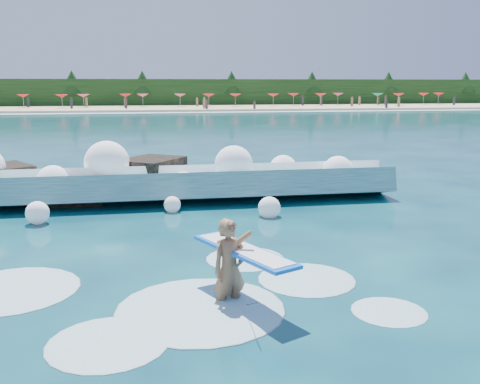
{
  "coord_description": "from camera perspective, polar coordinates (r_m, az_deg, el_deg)",
  "views": [
    {
      "loc": [
        -1.01,
        -11.98,
        4.07
      ],
      "look_at": [
        1.5,
        2.0,
        1.2
      ],
      "focal_mm": 40.0,
      "sensor_mm": 36.0,
      "label": 1
    }
  ],
  "objects": [
    {
      "name": "beach_umbrellas",
      "position": [
        91.8,
        -9.83,
        10.12
      ],
      "size": [
        112.45,
        6.52,
        0.5
      ],
      "color": "red",
      "rests_on": "ground"
    },
    {
      "name": "ground",
      "position": [
        12.69,
        -5.12,
        -7.33
      ],
      "size": [
        200.0,
        200.0,
        0.0
      ],
      "primitive_type": "plane",
      "color": "#07273C",
      "rests_on": "ground"
    },
    {
      "name": "wave_spray",
      "position": [
        19.29,
        -12.09,
        2.16
      ],
      "size": [
        15.17,
        4.86,
        2.17
      ],
      "color": "white",
      "rests_on": "ground"
    },
    {
      "name": "surfer_with_board",
      "position": [
        10.16,
        -0.77,
        -7.82
      ],
      "size": [
        1.68,
        3.05,
        1.95
      ],
      "color": "#8A5F40",
      "rests_on": "ground"
    },
    {
      "name": "wet_band",
      "position": [
        79.08,
        -9.54,
        8.34
      ],
      "size": [
        140.0,
        5.0,
        0.08
      ],
      "primitive_type": "cube",
      "color": "silver",
      "rests_on": "ground"
    },
    {
      "name": "rock_cluster",
      "position": [
        20.32,
        -18.03,
        0.74
      ],
      "size": [
        8.76,
        3.43,
        1.57
      ],
      "color": "black",
      "rests_on": "ground"
    },
    {
      "name": "breaking_wave",
      "position": [
        19.24,
        -10.02,
        0.65
      ],
      "size": [
        17.67,
        2.77,
        1.52
      ],
      "color": "teal",
      "rests_on": "ground"
    },
    {
      "name": "surf_foam",
      "position": [
        10.66,
        -7.88,
        -11.12
      ],
      "size": [
        9.08,
        5.7,
        0.16
      ],
      "color": "silver",
      "rests_on": "ground"
    },
    {
      "name": "treeline",
      "position": [
        99.99,
        -9.77,
        10.35
      ],
      "size": [
        140.0,
        4.0,
        5.0
      ],
      "primitive_type": "cube",
      "color": "black",
      "rests_on": "ground"
    },
    {
      "name": "beachgoers",
      "position": [
        86.52,
        -11.86,
        9.22
      ],
      "size": [
        105.06,
        13.64,
        1.93
      ],
      "color": "#3F332D",
      "rests_on": "ground"
    },
    {
      "name": "beach",
      "position": [
        90.06,
        -9.65,
        8.79
      ],
      "size": [
        140.0,
        20.0,
        0.4
      ],
      "primitive_type": "cube",
      "color": "tan",
      "rests_on": "ground"
    }
  ]
}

